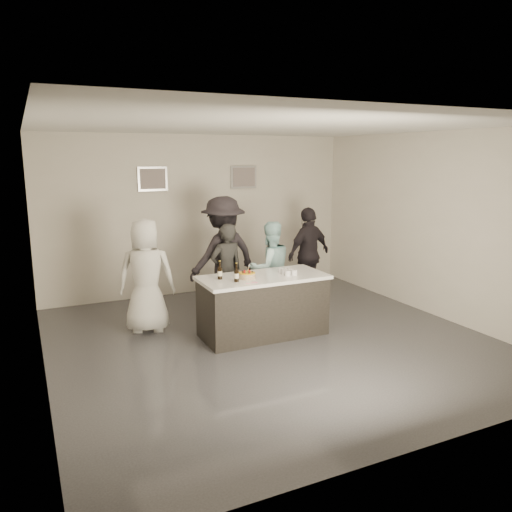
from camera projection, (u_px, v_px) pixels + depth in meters
name	position (u px, v px, depth m)	size (l,w,h in m)	color
floor	(271.00, 340.00, 7.19)	(6.00, 6.00, 0.00)	#3D3D42
ceiling	(272.00, 126.00, 6.59)	(6.00, 6.00, 0.00)	white
wall_back	(200.00, 215.00, 9.55)	(6.00, 0.04, 3.00)	beige
wall_front	(432.00, 289.00, 4.23)	(6.00, 0.04, 3.00)	beige
wall_left	(35.00, 256.00, 5.63)	(0.04, 6.00, 3.00)	beige
wall_right	(435.00, 225.00, 8.15)	(0.04, 6.00, 3.00)	beige
picture_left	(153.00, 179.00, 9.01)	(0.54, 0.04, 0.44)	#B2B2B7
picture_right	(244.00, 177.00, 9.76)	(0.54, 0.04, 0.44)	#B2B2B7
bar_counter	(263.00, 306.00, 7.33)	(1.86, 0.86, 0.90)	white
cake	(247.00, 276.00, 7.08)	(0.24, 0.24, 0.08)	gold
beer_bottle_a	(220.00, 270.00, 7.02)	(0.07, 0.07, 0.26)	black
beer_bottle_b	(236.00, 273.00, 6.88)	(0.07, 0.07, 0.26)	black
tumbler_cluster	(288.00, 271.00, 7.35)	(0.19, 0.30, 0.08)	orange
candles	(255.00, 282.00, 6.85)	(0.24, 0.08, 0.01)	pink
person_main_black	(226.00, 271.00, 8.06)	(0.57, 0.37, 1.56)	#262626
person_main_blue	(270.00, 268.00, 8.24)	(0.76, 0.59, 1.56)	#B7EBEF
person_guest_left	(146.00, 276.00, 7.42)	(0.84, 0.55, 1.72)	silver
person_guest_right	(309.00, 254.00, 9.10)	(1.00, 0.42, 1.70)	black
person_guest_back	(223.00, 255.00, 8.36)	(1.26, 0.73, 1.96)	black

